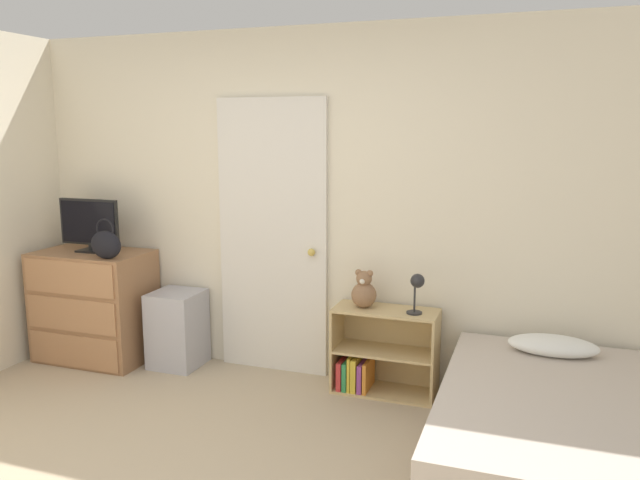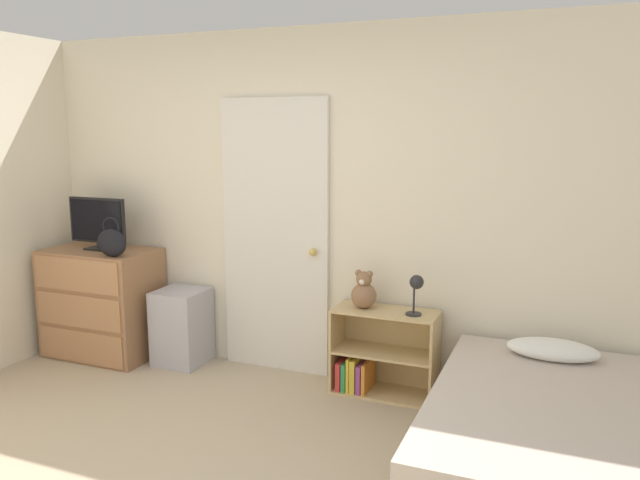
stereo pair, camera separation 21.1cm
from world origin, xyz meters
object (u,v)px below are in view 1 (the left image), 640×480
tv (89,224)px  storage_bin (177,329)px  bookshelf (377,357)px  dresser (95,306)px  teddy_bear (364,291)px  desk_lamp (417,286)px  bed (552,435)px  handbag (106,244)px

tv → storage_bin: tv is taller
bookshelf → storage_bin: bearing=-178.6°
dresser → teddy_bear: size_ratio=3.27×
dresser → desk_lamp: size_ratio=3.16×
teddy_bear → tv: bearing=-177.4°
dresser → teddy_bear: same height
dresser → desk_lamp: 2.60m
dresser → bookshelf: (2.30, 0.13, -0.19)m
tv → bed: size_ratio=0.29×
teddy_bear → bed: size_ratio=0.15×
storage_bin → desk_lamp: bearing=-0.4°
tv → handbag: (0.30, -0.20, -0.11)m
bookshelf → tv: bearing=-177.3°
tv → desk_lamp: 2.61m
desk_lamp → dresser: bearing=-178.3°
tv → handbag: tv is taller
handbag → desk_lamp: handbag is taller
handbag → bed: 3.27m
handbag → bookshelf: (2.01, 0.31, -0.74)m
storage_bin → teddy_bear: (1.49, 0.03, 0.43)m
dresser → storage_bin: (0.71, 0.09, -0.14)m
bed → bookshelf: bearing=146.7°
desk_lamp → teddy_bear: bearing=173.5°
dresser → desk_lamp: bearing=1.7°
tv → handbag: bearing=-32.9°
teddy_bear → handbag: bearing=-171.1°
handbag → teddy_bear: handbag is taller
storage_bin → bed: bearing=-14.6°
storage_bin → handbag: bearing=-147.0°
storage_bin → desk_lamp: desk_lamp is taller
dresser → desk_lamp: (2.58, 0.07, 0.37)m
bookshelf → teddy_bear: teddy_bear is taller
tv → bed: (3.46, -0.64, -0.86)m
dresser → bed: (3.45, -0.63, -0.21)m
desk_lamp → bed: 1.26m
tv → desk_lamp: bearing=1.3°
dresser → tv: 0.66m
handbag → bed: (3.15, -0.45, -0.76)m
storage_bin → bed: storage_bin is taller
bed → storage_bin: bearing=165.4°
teddy_bear → desk_lamp: 0.39m
bookshelf → desk_lamp: 0.62m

